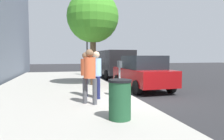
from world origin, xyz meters
TOP-DOWN VIEW (x-y plane):
  - ground_plane at (0.00, 0.00)m, footprint 80.00×80.00m
  - sidewalk_slab at (0.00, 3.00)m, footprint 28.00×6.00m
  - parking_meter at (0.13, 0.56)m, footprint 0.36×0.12m
  - pedestrian_at_meter at (0.07, 1.49)m, footprint 0.53×0.39m
  - pedestrian_bystander at (-0.84, 1.87)m, footprint 0.42×0.44m
  - parking_officer at (0.60, 1.83)m, footprint 0.53×0.38m
  - parked_sedan_near at (2.44, -1.35)m, footprint 4.46×2.08m
  - parked_van_far at (8.60, -1.35)m, footprint 5.27×2.26m
  - street_tree at (3.74, 1.03)m, footprint 2.82×2.82m
  - traffic_signal at (9.23, 0.54)m, footprint 0.24×0.44m
  - trash_bin at (-2.70, 1.38)m, footprint 0.59×0.59m

SIDE VIEW (x-z plane):
  - ground_plane at x=0.00m, z-range 0.00..0.00m
  - sidewalk_slab at x=0.00m, z-range 0.00..0.15m
  - trash_bin at x=-2.70m, z-range 0.15..1.16m
  - parked_sedan_near at x=2.44m, z-range 0.01..1.78m
  - parking_meter at x=0.13m, z-range 0.46..1.87m
  - parking_officer at x=0.60m, z-range 0.30..2.05m
  - pedestrian_at_meter at x=0.07m, z-range 0.31..2.08m
  - pedestrian_bystander at x=-0.84m, z-range 0.32..2.15m
  - parked_van_far at x=8.60m, z-range 0.17..2.35m
  - traffic_signal at x=9.23m, z-range 0.78..4.38m
  - street_tree at x=3.74m, z-range 1.29..6.44m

